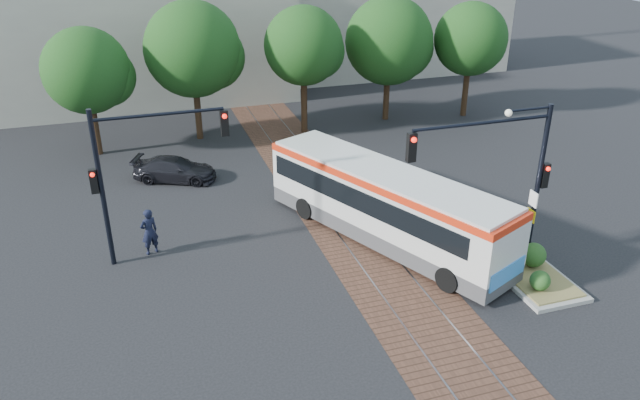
{
  "coord_description": "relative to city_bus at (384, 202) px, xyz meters",
  "views": [
    {
      "loc": [
        -8.25,
        -17.43,
        12.25
      ],
      "look_at": [
        -1.48,
        3.71,
        1.6
      ],
      "focal_mm": 35.0,
      "sensor_mm": 36.0,
      "label": 1
    }
  ],
  "objects": [
    {
      "name": "tree_row",
      "position": [
        0.37,
        13.74,
        3.19
      ],
      "size": [
        26.4,
        5.6,
        7.67
      ],
      "color": "#382314",
      "rests_on": "ground"
    },
    {
      "name": "ground",
      "position": [
        -0.84,
        -2.68,
        -1.66
      ],
      "size": [
        120.0,
        120.0,
        0.0
      ],
      "primitive_type": "plane",
      "color": "black",
      "rests_on": "ground"
    },
    {
      "name": "warehouses",
      "position": [
        -1.37,
        26.07,
        2.15
      ],
      "size": [
        40.0,
        13.0,
        8.0
      ],
      "color": "#ADA899",
      "rests_on": "ground"
    },
    {
      "name": "parked_car",
      "position": [
        -7.31,
        8.48,
        -1.09
      ],
      "size": [
        4.27,
        3.04,
        1.15
      ],
      "primitive_type": "imported",
      "rotation": [
        0.0,
        0.0,
        1.16
      ],
      "color": "black",
      "rests_on": "ground"
    },
    {
      "name": "officer",
      "position": [
        -8.92,
        1.68,
        -0.73
      ],
      "size": [
        0.8,
        0.66,
        1.87
      ],
      "primitive_type": "imported",
      "rotation": [
        0.0,
        0.0,
        3.52
      ],
      "color": "black",
      "rests_on": "ground"
    },
    {
      "name": "traffic_island",
      "position": [
        3.98,
        -3.58,
        -1.33
      ],
      "size": [
        2.2,
        5.2,
        1.13
      ],
      "color": "gray",
      "rests_on": "ground"
    },
    {
      "name": "city_bus",
      "position": [
        0.0,
        0.0,
        0.0
      ],
      "size": [
        6.77,
        11.08,
        2.98
      ],
      "rotation": [
        0.0,
        0.0,
        0.43
      ],
      "color": "#434345",
      "rests_on": "ground"
    },
    {
      "name": "signal_pole_left",
      "position": [
        -9.21,
        1.32,
        2.2
      ],
      "size": [
        4.99,
        0.34,
        6.0
      ],
      "color": "black",
      "rests_on": "ground"
    },
    {
      "name": "signal_pole_main",
      "position": [
        3.02,
        -3.49,
        2.5
      ],
      "size": [
        5.49,
        0.46,
        6.0
      ],
      "color": "black",
      "rests_on": "ground"
    },
    {
      "name": "trackbed",
      "position": [
        -0.84,
        1.32,
        -1.65
      ],
      "size": [
        3.6,
        40.0,
        0.02
      ],
      "color": "#533426",
      "rests_on": "ground"
    }
  ]
}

